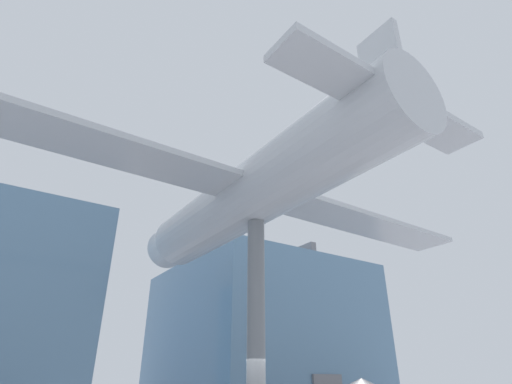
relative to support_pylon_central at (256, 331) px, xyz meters
name	(u,v)px	position (x,y,z in m)	size (l,w,h in m)	color
glass_pavilion_right	(260,341)	(8.04, 11.83, 1.02)	(10.62, 11.56, 9.03)	slate
support_pylon_central	(256,331)	(0.00, 0.00, 0.00)	(0.51, 0.51, 6.42)	slate
suspended_airplane	(250,195)	(-0.01, 0.32, 4.26)	(19.20, 13.71, 3.30)	#B2B7BC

